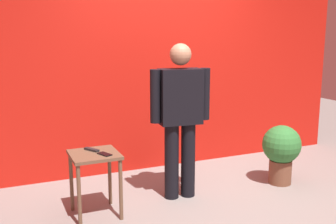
{
  "coord_description": "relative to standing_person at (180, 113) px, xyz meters",
  "views": [
    {
      "loc": [
        -2.0,
        -3.21,
        1.73
      ],
      "look_at": [
        -0.37,
        0.55,
        0.92
      ],
      "focal_mm": 43.18,
      "sensor_mm": 36.0,
      "label": 1
    }
  ],
  "objects": [
    {
      "name": "ground_plane",
      "position": [
        0.27,
        -0.48,
        -0.91
      ],
      "size": [
        12.0,
        12.0,
        0.0
      ],
      "primitive_type": "plane",
      "color": "gray"
    },
    {
      "name": "back_wall_red",
      "position": [
        0.27,
        1.05,
        0.48
      ],
      "size": [
        5.15,
        0.12,
        2.78
      ],
      "primitive_type": "cube",
      "color": "red",
      "rests_on": "ground_plane"
    },
    {
      "name": "standing_person",
      "position": [
        0.0,
        0.0,
        0.0
      ],
      "size": [
        0.64,
        0.26,
        1.62
      ],
      "color": "black",
      "rests_on": "ground_plane"
    },
    {
      "name": "side_table",
      "position": [
        -0.93,
        -0.08,
        -0.41
      ],
      "size": [
        0.44,
        0.44,
        0.62
      ],
      "color": "brown",
      "rests_on": "ground_plane"
    },
    {
      "name": "cell_phone",
      "position": [
        -0.85,
        -0.17,
        -0.28
      ],
      "size": [
        0.12,
        0.16,
        0.01
      ],
      "primitive_type": "cube",
      "rotation": [
        0.0,
        0.0,
        0.4
      ],
      "color": "black",
      "rests_on": "side_table"
    },
    {
      "name": "tv_remote",
      "position": [
        -0.93,
        0.01,
        -0.28
      ],
      "size": [
        0.12,
        0.17,
        0.02
      ],
      "primitive_type": "cube",
      "rotation": [
        0.0,
        0.0,
        0.53
      ],
      "color": "black",
      "rests_on": "side_table"
    },
    {
      "name": "potted_plant",
      "position": [
        1.23,
        -0.11,
        -0.5
      ],
      "size": [
        0.44,
        0.44,
        0.69
      ],
      "color": "brown",
      "rests_on": "ground_plane"
    }
  ]
}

